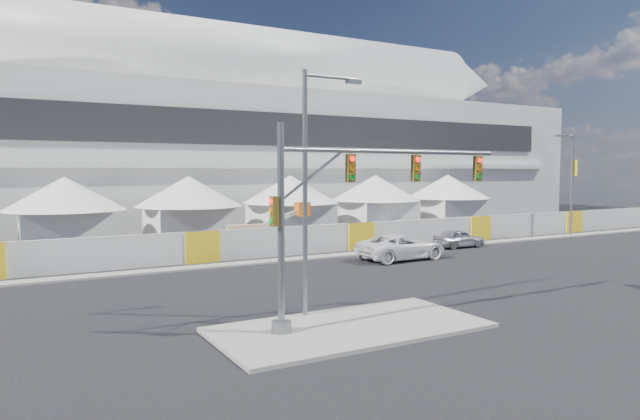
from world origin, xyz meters
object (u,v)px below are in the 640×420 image
streetlight_median (311,175)px  traffic_mast (335,214)px  sedan_silver (459,238)px  streetlight_curb (571,177)px  pickup_curb (401,247)px  lot_car_a (407,228)px  boom_lift (247,242)px

streetlight_median → traffic_mast: bearing=-88.5°
sedan_silver → streetlight_curb: streetlight_curb is taller
pickup_curb → streetlight_median: 16.51m
traffic_mast → streetlight_median: 2.25m
traffic_mast → sedan_silver: bearing=36.3°
lot_car_a → streetlight_curb: size_ratio=0.47×
pickup_curb → lot_car_a: size_ratio=1.42×
sedan_silver → traffic_mast: bearing=128.8°
pickup_curb → traffic_mast: (-12.15, -11.81, 3.42)m
sedan_silver → traffic_mast: traffic_mast is taller
sedan_silver → lot_car_a: lot_car_a is taller
lot_car_a → streetlight_median: 29.92m
pickup_curb → boom_lift: (-8.25, 6.40, 0.12)m
sedan_silver → boom_lift: (-15.62, 3.88, 0.27)m
sedan_silver → boom_lift: boom_lift is taller
traffic_mast → streetlight_curb: (33.23, 15.07, 1.01)m
sedan_silver → streetlight_median: 23.77m
boom_lift → sedan_silver: bearing=-9.8°
boom_lift → streetlight_median: bearing=-99.3°
sedan_silver → traffic_mast: size_ratio=0.40×
streetlight_median → pickup_curb: bearing=39.5°
traffic_mast → streetlight_curb: 36.50m
sedan_silver → pickup_curb: 7.79m
streetlight_curb → sedan_silver: bearing=-176.9°
boom_lift → lot_car_a: bearing=18.1°
sedan_silver → streetlight_curb: 14.47m
streetlight_median → sedan_silver: bearing=32.7°
sedan_silver → pickup_curb: size_ratio=0.67×
pickup_curb → boom_lift: 10.45m
lot_car_a → boom_lift: size_ratio=0.60×
streetlight_median → boom_lift: bearing=76.5°
streetlight_curb → boom_lift: 29.81m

